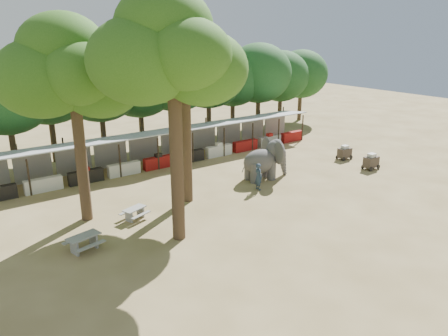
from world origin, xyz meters
TOP-DOWN VIEW (x-y plane):
  - ground at (0.00, 0.00)m, footprint 100.00×100.00m
  - vendor_stalls at (-0.00, 13.84)m, footprint 28.00×2.99m
  - yard_tree_left at (-9.13, 7.19)m, footprint 7.10×6.90m
  - yard_tree_center at (-6.13, 2.19)m, footprint 7.10×6.90m
  - yard_tree_back at (-3.13, 6.19)m, footprint 7.10×6.90m
  - backdrop_trees at (0.00, 19.00)m, footprint 46.46×5.95m
  - elephant at (3.58, 6.36)m, footprint 3.69×2.78m
  - handler at (1.76, 4.95)m, footprint 0.52×0.70m
  - picnic_table_near at (-10.36, 3.51)m, footprint 1.83×1.72m
  - picnic_table_far at (-6.85, 5.41)m, footprint 1.65×1.57m
  - cart_front at (11.46, 3.30)m, footprint 1.26×0.84m
  - cart_back at (11.93, 6.18)m, footprint 1.21×0.82m

SIDE VIEW (x-z plane):
  - ground at x=0.00m, z-range 0.00..0.00m
  - picnic_table_far at x=-6.85m, z-range 0.10..0.77m
  - picnic_table_near at x=-10.36m, z-range 0.12..0.90m
  - cart_back at x=11.93m, z-range -0.01..1.15m
  - cart_front at x=11.46m, z-range -0.01..1.21m
  - handler at x=1.76m, z-range 0.00..1.80m
  - vendor_stalls at x=0.00m, z-range -0.22..2.58m
  - elephant at x=3.58m, z-range 0.00..2.77m
  - backdrop_trees at x=0.00m, z-range 1.35..9.68m
  - yard_tree_left at x=-9.13m, z-range 2.69..13.71m
  - yard_tree_back at x=-3.13m, z-range 2.86..14.22m
  - yard_tree_center at x=-6.13m, z-range 3.19..15.23m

